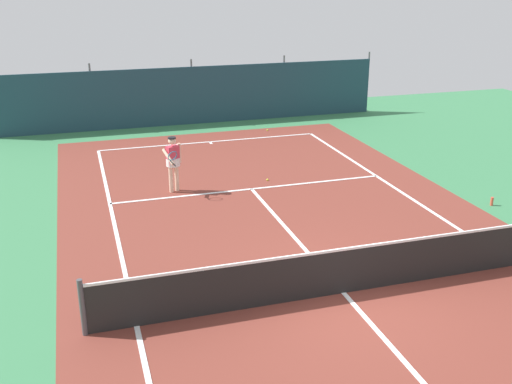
% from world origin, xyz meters
% --- Properties ---
extents(ground_plane, '(36.00, 36.00, 0.00)m').
position_xyz_m(ground_plane, '(0.00, 0.00, 0.00)').
color(ground_plane, '#387A4C').
extents(court_surface, '(11.02, 26.60, 0.01)m').
position_xyz_m(court_surface, '(0.00, 0.00, 0.00)').
color(court_surface, brown).
rests_on(court_surface, ground).
extents(tennis_net, '(10.12, 0.10, 1.10)m').
position_xyz_m(tennis_net, '(0.00, 0.00, 0.51)').
color(tennis_net, black).
rests_on(tennis_net, ground).
extents(back_fence, '(16.30, 0.98, 2.70)m').
position_xyz_m(back_fence, '(-0.00, 15.46, 0.67)').
color(back_fence, '#1E3D4C').
rests_on(back_fence, ground).
extents(tennis_player, '(0.56, 0.83, 1.64)m').
position_xyz_m(tennis_player, '(-2.22, 6.89, 0.96)').
color(tennis_player, beige).
rests_on(tennis_player, ground).
extents(tennis_ball_near_player, '(0.07, 0.07, 0.07)m').
position_xyz_m(tennis_ball_near_player, '(0.69, 6.99, 0.03)').
color(tennis_ball_near_player, '#CCDB33').
rests_on(tennis_ball_near_player, ground).
extents(tennis_ball_midcourt, '(0.07, 0.07, 0.07)m').
position_xyz_m(tennis_ball_midcourt, '(2.62, 12.88, 0.03)').
color(tennis_ball_midcourt, '#CCDB33').
rests_on(tennis_ball_midcourt, ground).
extents(parked_car, '(2.27, 4.33, 1.68)m').
position_xyz_m(parked_car, '(3.13, 17.51, 0.84)').
color(parked_car, navy).
rests_on(parked_car, ground).
extents(water_bottle, '(0.08, 0.08, 0.24)m').
position_xyz_m(water_bottle, '(5.96, 3.20, 0.12)').
color(water_bottle, '#D84C38').
rests_on(water_bottle, ground).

